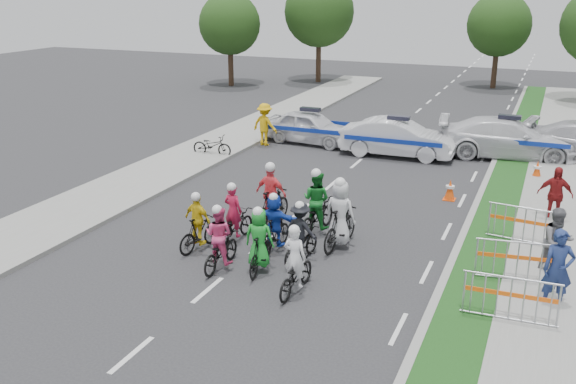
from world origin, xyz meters
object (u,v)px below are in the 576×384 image
at_px(barrier_2, 524,227).
at_px(spectator_1, 557,242).
at_px(rider_0, 295,270).
at_px(rider_3, 199,227).
at_px(rider_5, 275,226).
at_px(spectator_0, 558,269).
at_px(rider_4, 301,237).
at_px(rider_8, 317,209).
at_px(rider_9, 272,202).
at_px(police_car_2, 508,138).
at_px(spectator_2, 555,195).
at_px(tree_4, 499,25).
at_px(rider_7, 340,221).
at_px(cone_0, 450,190).
at_px(rider_6, 234,222).
at_px(police_car_0, 310,127).
at_px(tree_0, 230,24).
at_px(rider_2, 220,244).
at_px(police_car_1, 398,138).
at_px(barrier_1, 517,263).
at_px(cone_1, 537,170).
at_px(rider_1, 260,246).
at_px(tree_3, 319,12).
at_px(marshal_hiviz, 265,124).
at_px(parked_bike, 212,145).

bearing_deg(barrier_2, spectator_1, -63.51).
xyz_separation_m(rider_0, spectator_1, (5.57, 3.38, 0.30)).
relative_size(rider_3, rider_5, 1.01).
bearing_deg(spectator_0, rider_4, 164.85).
xyz_separation_m(rider_8, rider_9, (-1.41, -0.03, 0.04)).
height_order(police_car_2, spectator_2, spectator_2).
bearing_deg(rider_4, tree_4, -84.54).
distance_m(rider_3, rider_7, 3.83).
distance_m(rider_4, cone_0, 7.09).
relative_size(rider_6, rider_8, 0.89).
height_order(police_car_0, cone_0, police_car_0).
bearing_deg(police_car_0, spectator_0, -132.17).
xyz_separation_m(rider_7, tree_0, (-16.07, 24.34, 3.40)).
bearing_deg(rider_7, rider_8, -31.81).
height_order(rider_2, police_car_1, rider_2).
xyz_separation_m(rider_6, barrier_1, (7.50, 0.21, -0.02)).
relative_size(rider_5, rider_7, 0.82).
bearing_deg(barrier_1, spectator_2, 81.84).
distance_m(rider_9, cone_1, 10.81).
distance_m(rider_1, rider_9, 3.16).
distance_m(rider_3, rider_4, 2.83).
relative_size(barrier_1, tree_3, 0.27).
relative_size(rider_2, cone_1, 2.48).
bearing_deg(spectator_0, marshal_hiviz, 123.82).
distance_m(rider_4, rider_6, 2.26).
bearing_deg(police_car_1, rider_1, 175.83).
xyz_separation_m(rider_1, rider_7, (1.37, 2.22, 0.10)).
bearing_deg(cone_0, tree_0, 133.66).
xyz_separation_m(rider_3, rider_5, (1.91, 0.77, 0.06)).
relative_size(rider_3, tree_4, 0.27).
bearing_deg(spectator_2, barrier_2, -107.30).
xyz_separation_m(spectator_0, cone_1, (-0.82, 10.28, -0.58)).
bearing_deg(rider_7, tree_4, -84.24).
height_order(rider_2, rider_8, rider_8).
xyz_separation_m(rider_1, rider_8, (0.39, 3.02, 0.04)).
height_order(rider_0, spectator_2, spectator_2).
bearing_deg(tree_0, police_car_2, -33.00).
bearing_deg(spectator_0, police_car_0, 116.71).
height_order(rider_4, tree_3, tree_3).
relative_size(rider_0, tree_3, 0.24).
bearing_deg(cone_1, rider_9, -130.95).
bearing_deg(tree_3, spectator_0, -60.82).
distance_m(rider_0, rider_9, 4.37).
xyz_separation_m(rider_7, marshal_hiviz, (-6.74, 9.73, 0.15)).
relative_size(rider_9, marshal_hiviz, 1.07).
relative_size(police_car_2, cone_1, 7.96).
xyz_separation_m(spectator_0, parked_bike, (-13.49, 8.52, -0.47)).
bearing_deg(rider_9, cone_1, -123.65).
distance_m(rider_2, rider_4, 2.10).
bearing_deg(rider_1, rider_5, -89.24).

